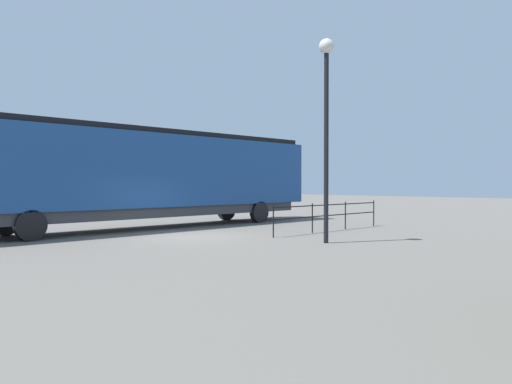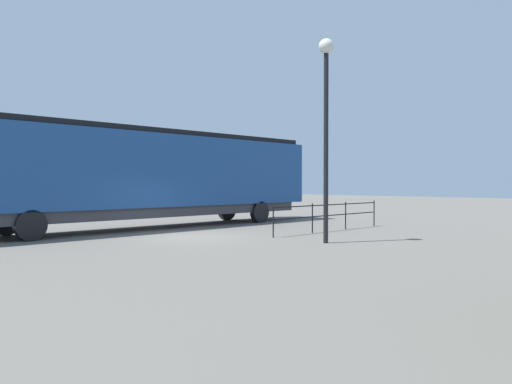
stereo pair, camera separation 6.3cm
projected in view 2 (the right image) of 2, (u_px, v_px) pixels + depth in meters
The scene contains 4 objects.
ground_plane at pixel (189, 237), 18.66m from camera, with size 120.00×120.00×0.00m, color #666059.
locomotive at pixel (161, 174), 22.67m from camera, with size 2.83×17.95×4.41m.
lamp_post at pixel (326, 102), 16.67m from camera, with size 0.51×0.51×6.90m.
platform_fence at pixel (330, 212), 20.93m from camera, with size 0.05×7.09×1.21m.
Camera 2 is at (14.91, -11.45, 2.02)m, focal length 34.74 mm.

